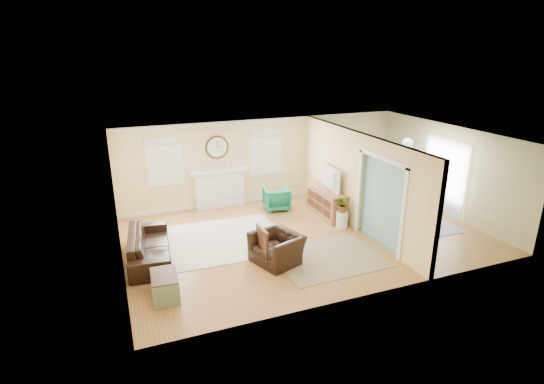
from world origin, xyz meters
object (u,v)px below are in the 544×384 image
object	(u,v)px
eames_chair	(277,248)
dining_table	(391,206)
green_chair	(277,198)
credenza	(327,202)
sofa	(149,246)

from	to	relation	value
eames_chair	dining_table	size ratio (longest dim) A/B	0.53
green_chair	credenza	world-z (taller)	credenza
sofa	credenza	bearing A→B (deg)	-73.99
sofa	credenza	distance (m)	5.19
sofa	green_chair	bearing A→B (deg)	-58.41
sofa	eames_chair	xyz separation A→B (m)	(2.67, -1.20, 0.01)
green_chair	sofa	bearing A→B (deg)	34.57
green_chair	eames_chair	bearing A→B (deg)	76.59
credenza	eames_chair	bearing A→B (deg)	-138.85
eames_chair	credenza	world-z (taller)	credenza
green_chair	dining_table	size ratio (longest dim) A/B	0.38
eames_chair	sofa	bearing A→B (deg)	-133.85
sofa	eames_chair	distance (m)	2.93
eames_chair	dining_table	bearing A→B (deg)	87.57
green_chair	credenza	xyz separation A→B (m)	(1.17, -0.98, 0.06)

